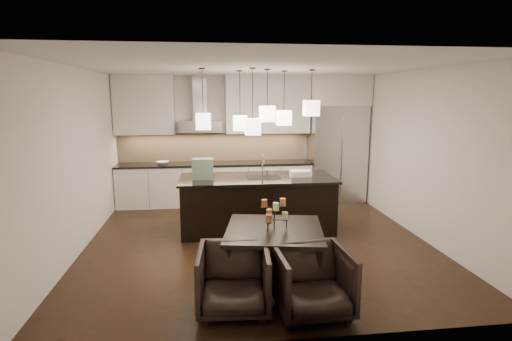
{
  "coord_description": "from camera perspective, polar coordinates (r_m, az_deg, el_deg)",
  "views": [
    {
      "loc": [
        -0.8,
        -6.23,
        2.36
      ],
      "look_at": [
        0.0,
        0.2,
        1.15
      ],
      "focal_mm": 28.0,
      "sensor_mm": 36.0,
      "label": 1
    }
  ],
  "objects": [
    {
      "name": "floor",
      "position": [
        6.71,
        0.21,
        -10.1
      ],
      "size": [
        5.5,
        5.5,
        0.02
      ],
      "primitive_type": "cube",
      "color": "black",
      "rests_on": "ground"
    },
    {
      "name": "ceiling",
      "position": [
        6.3,
        0.23,
        14.68
      ],
      "size": [
        5.5,
        5.5,
        0.02
      ],
      "primitive_type": "cube",
      "color": "white",
      "rests_on": "wall_back"
    },
    {
      "name": "wall_back",
      "position": [
        9.08,
        -1.99,
        4.51
      ],
      "size": [
        5.5,
        0.02,
        2.8
      ],
      "primitive_type": "cube",
      "color": "silver",
      "rests_on": "ground"
    },
    {
      "name": "wall_front",
      "position": [
        3.69,
        5.67,
        -4.59
      ],
      "size": [
        5.5,
        0.02,
        2.8
      ],
      "primitive_type": "cube",
      "color": "silver",
      "rests_on": "ground"
    },
    {
      "name": "wall_left",
      "position": [
        6.6,
        -24.28,
        1.27
      ],
      "size": [
        0.02,
        5.5,
        2.8
      ],
      "primitive_type": "cube",
      "color": "silver",
      "rests_on": "ground"
    },
    {
      "name": "wall_right",
      "position": [
        7.24,
        22.47,
        2.15
      ],
      "size": [
        0.02,
        5.5,
        2.8
      ],
      "primitive_type": "cube",
      "color": "silver",
      "rests_on": "ground"
    },
    {
      "name": "refrigerator",
      "position": [
        9.17,
        11.43,
        2.33
      ],
      "size": [
        1.2,
        0.72,
        2.15
      ],
      "primitive_type": "cube",
      "color": "#B7B7BA",
      "rests_on": "floor"
    },
    {
      "name": "fridge_panel",
      "position": [
        9.08,
        11.76,
        11.1
      ],
      "size": [
        1.26,
        0.72,
        0.65
      ],
      "primitive_type": "cube",
      "color": "silver",
      "rests_on": "refrigerator"
    },
    {
      "name": "lower_cabinets",
      "position": [
        8.87,
        -5.79,
        -1.97
      ],
      "size": [
        4.21,
        0.62,
        0.88
      ],
      "primitive_type": "cube",
      "color": "silver",
      "rests_on": "floor"
    },
    {
      "name": "countertop",
      "position": [
        8.78,
        -5.84,
        0.96
      ],
      "size": [
        4.21,
        0.66,
        0.04
      ],
      "primitive_type": "cube",
      "color": "black",
      "rests_on": "lower_cabinets"
    },
    {
      "name": "backsplash",
      "position": [
        9.03,
        -5.93,
        3.38
      ],
      "size": [
        4.21,
        0.02,
        0.63
      ],
      "primitive_type": "cube",
      "color": "tan",
      "rests_on": "countertop"
    },
    {
      "name": "upper_cab_left",
      "position": [
        8.9,
        -15.7,
        9.01
      ],
      "size": [
        1.25,
        0.35,
        1.25
      ],
      "primitive_type": "cube",
      "color": "silver",
      "rests_on": "wall_back"
    },
    {
      "name": "upper_cab_right",
      "position": [
        8.9,
        1.68,
        9.39
      ],
      "size": [
        1.85,
        0.35,
        1.25
      ],
      "primitive_type": "cube",
      "color": "silver",
      "rests_on": "wall_back"
    },
    {
      "name": "hood_canopy",
      "position": [
        8.73,
        -7.93,
        6.28
      ],
      "size": [
        0.9,
        0.52,
        0.24
      ],
      "primitive_type": "cube",
      "color": "#B7B7BA",
      "rests_on": "wall_back"
    },
    {
      "name": "hood_chimney",
      "position": [
        8.82,
        -8.02,
        10.23
      ],
      "size": [
        0.3,
        0.28,
        0.96
      ],
      "primitive_type": "cube",
      "color": "#B7B7BA",
      "rests_on": "hood_canopy"
    },
    {
      "name": "fruit_bowl",
      "position": [
        8.78,
        -13.19,
        1.07
      ],
      "size": [
        0.32,
        0.32,
        0.06
      ],
      "primitive_type": "imported",
      "rotation": [
        0.0,
        0.0,
        -0.27
      ],
      "color": "silver",
      "rests_on": "countertop"
    },
    {
      "name": "island_body",
      "position": [
        7.1,
        0.18,
        -4.93
      ],
      "size": [
        2.64,
        1.09,
        0.92
      ],
      "primitive_type": "cube",
      "rotation": [
        0.0,
        0.0,
        -0.02
      ],
      "color": "black",
      "rests_on": "floor"
    },
    {
      "name": "island_top",
      "position": [
        6.99,
        0.18,
        -1.13
      ],
      "size": [
        2.72,
        1.18,
        0.04
      ],
      "primitive_type": "cube",
      "rotation": [
        0.0,
        0.0,
        -0.02
      ],
      "color": "black",
      "rests_on": "island_body"
    },
    {
      "name": "faucet",
      "position": [
        7.06,
        0.93,
        0.81
      ],
      "size": [
        0.11,
        0.25,
        0.4
      ],
      "primitive_type": null,
      "rotation": [
        0.0,
        0.0,
        -0.02
      ],
      "color": "silver",
      "rests_on": "island_top"
    },
    {
      "name": "tote_bag",
      "position": [
        6.84,
        -7.61,
        0.22
      ],
      "size": [
        0.36,
        0.19,
        0.36
      ],
      "primitive_type": "cube",
      "rotation": [
        0.0,
        0.0,
        -0.02
      ],
      "color": "#134634",
      "rests_on": "island_top"
    },
    {
      "name": "food_container",
      "position": [
        7.1,
        6.38,
        -0.39
      ],
      "size": [
        0.36,
        0.26,
        0.1
      ],
      "primitive_type": "cube",
      "rotation": [
        0.0,
        0.0,
        -0.02
      ],
      "color": "silver",
      "rests_on": "island_top"
    },
    {
      "name": "dining_table",
      "position": [
        5.21,
        2.58,
        -12.03
      ],
      "size": [
        1.39,
        1.39,
        0.72
      ],
      "primitive_type": null,
      "rotation": [
        0.0,
        0.0,
        -0.18
      ],
      "color": "black",
      "rests_on": "floor"
    },
    {
      "name": "candelabra",
      "position": [
        5.02,
        2.63,
        -6.02
      ],
      "size": [
        0.4,
        0.4,
        0.42
      ],
      "primitive_type": null,
      "rotation": [
        0.0,
        0.0,
        -0.18
      ],
      "color": "black",
      "rests_on": "dining_table"
    },
    {
      "name": "candle_a",
      "position": [
        5.03,
        4.16,
        -6.47
      ],
      "size": [
        0.08,
        0.08,
        0.1
      ],
      "primitive_type": "cylinder",
      "rotation": [
        0.0,
        0.0,
        -0.18
      ],
      "color": "beige",
      "rests_on": "candelabra"
    },
    {
      "name": "candle_b",
      "position": [
        5.14,
        1.89,
        -6.08
      ],
      "size": [
        0.08,
        0.08,
        0.1
      ],
      "primitive_type": "cylinder",
      "rotation": [
        0.0,
        0.0,
        -0.18
      ],
      "color": "#C07739",
      "rests_on": "candelabra"
    },
    {
      "name": "candle_c",
      "position": [
        4.92,
        1.83,
        -6.84
      ],
      "size": [
        0.08,
        0.08,
        0.1
      ],
      "primitive_type": "cylinder",
      "rotation": [
        0.0,
        0.0,
        -0.18
      ],
      "color": "#A94F2D",
      "rests_on": "candelabra"
    },
    {
      "name": "candle_d",
      "position": [
        5.07,
        3.84,
        -4.53
      ],
      "size": [
        0.08,
        0.08,
        0.1
      ],
      "primitive_type": "cylinder",
      "rotation": [
        0.0,
        0.0,
        -0.18
      ],
      "color": "#C07739",
      "rests_on": "candelabra"
    },
    {
      "name": "candle_e",
      "position": [
        5.01,
        1.21,
        -4.7
      ],
      "size": [
        0.08,
        0.08,
        0.1
      ],
      "primitive_type": "cylinder",
      "rotation": [
        0.0,
        0.0,
        -0.18
      ],
      "color": "#A94F2D",
      "rests_on": "candelabra"
    },
    {
      "name": "candle_f",
      "position": [
        4.87,
        2.85,
        -5.17
      ],
      "size": [
        0.08,
        0.08,
        0.1
      ],
      "primitive_type": "cylinder",
      "rotation": [
        0.0,
        0.0,
        -0.18
      ],
      "color": "beige",
      "rests_on": "candelabra"
    },
    {
      "name": "armchair_left",
      "position": [
        4.58,
        -3.22,
        -15.29
      ],
      "size": [
        0.84,
        0.86,
        0.73
      ],
      "primitive_type": "imported",
      "rotation": [
        0.0,
        0.0,
        -0.07
      ],
      "color": "black",
      "rests_on": "floor"
    },
    {
      "name": "armchair_right",
      "position": [
        4.57,
        8.07,
        -15.4
      ],
      "size": [
        0.83,
        0.85,
        0.74
      ],
      "primitive_type": "imported",
      "rotation": [
        0.0,
        0.0,
        0.05
      ],
      "color": "black",
      "rests_on": "floor"
    },
    {
      "name": "pendant_a",
      "position": [
        6.58,
        -7.54,
        6.96
      ],
      "size": [
        0.24,
        0.24,
        0.26
      ],
      "primitive_type": "cube",
      "color": "#FFE9CD",
      "rests_on": "ceiling"
    },
    {
      "name": "pendant_b",
      "position": [
        7.14,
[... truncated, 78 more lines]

